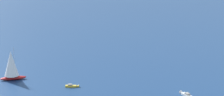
% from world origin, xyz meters
% --- Properties ---
extents(motorboat_far_port, '(3.91, 5.17, 1.52)m').
position_xyz_m(motorboat_far_port, '(-12.92, -26.85, 0.41)').
color(motorboat_far_port, gold).
rests_on(motorboat_far_port, ground_plane).
extents(motorboat_far_stbd, '(4.32, 6.00, 1.75)m').
position_xyz_m(motorboat_far_stbd, '(-28.17, 12.93, 0.47)').
color(motorboat_far_stbd, white).
rests_on(motorboat_far_stbd, ground_plane).
extents(sailboat_offshore, '(9.82, 8.86, 13.36)m').
position_xyz_m(sailboat_offshore, '(-6.35, -52.95, 6.10)').
color(sailboat_offshore, '#B21E1E').
rests_on(sailboat_offshore, ground_plane).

